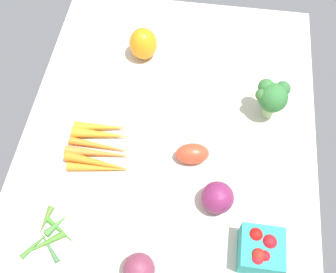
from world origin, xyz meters
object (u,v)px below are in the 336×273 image
Objects in this scene: roma_tomato at (192,154)px; okra_pile at (48,235)px; broccoli_head at (272,96)px; red_onion_near_basket at (139,269)px; red_onion_center at (217,198)px; bell_pepper_orange at (143,44)px; carrot_bunch at (100,148)px; berry_basket at (261,250)px.

roma_tomato is 0.66× the size of okra_pile.
broccoli_head is 0.89× the size of okra_pile.
red_onion_near_basket is 23.57cm from red_onion_center.
bell_pepper_orange reaches higher than okra_pile.
bell_pepper_orange is 33.52cm from carrot_bunch.
berry_basket is (53.84, 34.66, -1.08)cm from bell_pepper_orange.
broccoli_head is 38.49cm from berry_basket.
roma_tomato is 25.19cm from broccoli_head.
okra_pile is at bearing -70.73° from red_onion_center.
red_onion_center is 0.91× the size of roma_tomato.
red_onion_near_basket is at bearing -73.55° from berry_basket.
red_onion_near_basket is 0.82× the size of roma_tomato.
okra_pile is (-5.14, -21.82, -2.64)cm from red_onion_near_basket.
roma_tomato is at bearing -47.96° from broccoli_head.
bell_pepper_orange reaches higher than berry_basket.
roma_tomato is at bearing 164.29° from red_onion_near_basket.
carrot_bunch is (17.30, -41.61, -6.20)cm from broccoli_head.
bell_pepper_orange is 36.70cm from roma_tomato.
broccoli_head is at bearing 178.02° from berry_basket.
roma_tomato is 38.53cm from okra_pile.
red_onion_center is at bearing 71.02° from carrot_bunch.
red_onion_center is at bearing 112.61° from roma_tomato.
bell_pepper_orange is 0.86× the size of broccoli_head.
carrot_bunch is (0.75, -23.26, -1.30)cm from roma_tomato.
red_onion_center is 0.67× the size of broccoli_head.
red_onion_near_basket reaches higher than okra_pile.
bell_pepper_orange is 1.04× the size of berry_basket.
okra_pile is at bearing -50.00° from broccoli_head.
broccoli_head is at bearing -147.23° from roma_tomato.
okra_pile is (56.16, -12.40, -4.10)cm from bell_pepper_orange.
broccoli_head reaches higher than red_onion_near_basket.
carrot_bunch is 24.27cm from okra_pile.
red_onion_near_basket is at bearing 8.74° from bell_pepper_orange.
carrot_bunch is at bearing 163.79° from okra_pile.
bell_pepper_orange reaches higher than roma_tomato.
broccoli_head is 1.21× the size of berry_basket.
roma_tomato reaches higher than carrot_bunch.
bell_pepper_orange is at bearing -70.48° from roma_tomato.
red_onion_center is (43.24, 24.56, -1.08)cm from bell_pepper_orange.
red_onion_center is at bearing 140.03° from red_onion_near_basket.
roma_tomato is 27.64cm from berry_basket.
berry_basket is 0.52× the size of carrot_bunch.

